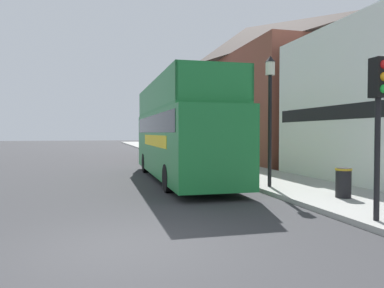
% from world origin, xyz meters
% --- Properties ---
extents(ground_plane, '(144.00, 144.00, 0.00)m').
position_xyz_m(ground_plane, '(0.00, 21.00, 0.00)').
color(ground_plane, '#333335').
extents(sidewalk, '(3.44, 108.00, 0.14)m').
position_xyz_m(sidewalk, '(6.77, 18.00, 0.07)').
color(sidewalk, '#999993').
rests_on(sidewalk, ground_plane).
extents(brick_terrace_rear, '(6.00, 21.05, 10.47)m').
position_xyz_m(brick_terrace_rear, '(11.50, 21.69, 5.24)').
color(brick_terrace_rear, brown).
rests_on(brick_terrace_rear, ground_plane).
extents(tour_bus, '(2.62, 10.91, 4.15)m').
position_xyz_m(tour_bus, '(3.18, 9.23, 1.86)').
color(tour_bus, '#1E7A38').
rests_on(tour_bus, ground_plane).
extents(parked_car_ahead_of_bus, '(1.83, 4.32, 1.57)m').
position_xyz_m(parked_car_ahead_of_bus, '(3.95, 17.24, 0.74)').
color(parked_car_ahead_of_bus, maroon).
rests_on(parked_car_ahead_of_bus, ground_plane).
extents(traffic_signal, '(0.28, 0.42, 3.49)m').
position_xyz_m(traffic_signal, '(5.46, 0.19, 2.70)').
color(traffic_signal, black).
rests_on(traffic_signal, sidewalk).
extents(lamp_post_nearest, '(0.35, 0.35, 4.57)m').
position_xyz_m(lamp_post_nearest, '(5.56, 5.47, 3.30)').
color(lamp_post_nearest, black).
rests_on(lamp_post_nearest, sidewalk).
extents(lamp_post_second, '(0.35, 0.35, 4.80)m').
position_xyz_m(lamp_post_second, '(5.45, 15.33, 3.44)').
color(lamp_post_second, black).
rests_on(lamp_post_second, sidewalk).
extents(litter_bin, '(0.48, 0.48, 0.87)m').
position_xyz_m(litter_bin, '(6.61, 2.86, 0.60)').
color(litter_bin, black).
rests_on(litter_bin, sidewalk).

